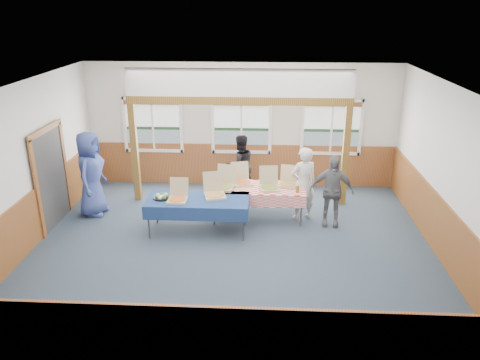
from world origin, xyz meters
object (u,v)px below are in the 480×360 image
at_px(woman_black, 240,166).
at_px(table_right, 258,189).
at_px(table_left, 198,201).
at_px(person_grey, 332,191).
at_px(woman_white, 303,184).
at_px(man_blue, 91,174).

bearing_deg(woman_black, table_right, 84.19).
height_order(table_left, woman_black, woman_black).
relative_size(table_left, table_right, 1.12).
bearing_deg(table_left, person_grey, 30.71).
relative_size(table_right, woman_white, 1.24).
relative_size(table_right, man_blue, 1.06).
xyz_separation_m(table_right, woman_black, (-0.47, 1.31, 0.08)).
bearing_deg(table_right, man_blue, 179.15).
bearing_deg(table_right, woman_black, 109.69).
bearing_deg(woman_black, table_left, 43.88).
distance_m(table_left, table_right, 1.44).
bearing_deg(man_blue, woman_black, -65.66).
height_order(woman_white, man_blue, man_blue).
bearing_deg(woman_white, table_left, -0.28).
xyz_separation_m(woman_white, person_grey, (0.59, -0.27, -0.04)).
distance_m(table_right, person_grey, 1.60).
xyz_separation_m(woman_black, person_grey, (2.05, -1.54, 0.01)).
distance_m(woman_black, person_grey, 2.56).
xyz_separation_m(table_left, person_grey, (2.82, 0.51, 0.09)).
bearing_deg(man_blue, table_right, -87.44).
height_order(table_left, woman_white, woman_white).
distance_m(woman_black, man_blue, 3.53).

